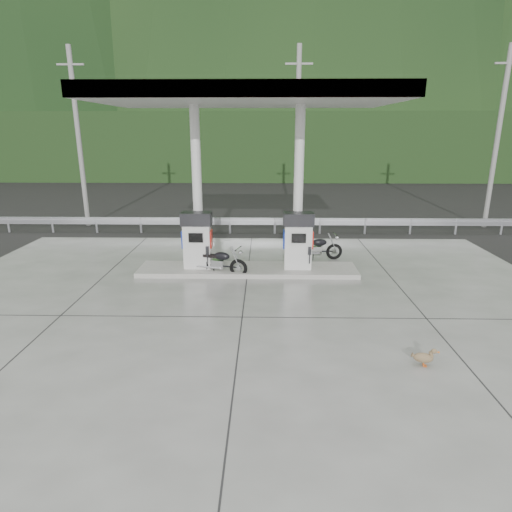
{
  "coord_description": "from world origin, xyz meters",
  "views": [
    {
      "loc": [
        0.53,
        -10.63,
        4.42
      ],
      "look_at": [
        0.3,
        1.0,
        1.0
      ],
      "focal_mm": 30.0,
      "sensor_mm": 36.0,
      "label": 1
    }
  ],
  "objects_px": {
    "gas_pump_left": "(197,240)",
    "motorcycle_left": "(219,262)",
    "motorcycle_right": "(317,248)",
    "duck": "(423,358)",
    "gas_pump_right": "(298,241)"
  },
  "relations": [
    {
      "from": "motorcycle_left",
      "to": "motorcycle_right",
      "type": "xyz_separation_m",
      "value": [
        3.27,
        1.74,
        -0.0
      ]
    },
    {
      "from": "duck",
      "to": "gas_pump_right",
      "type": "bearing_deg",
      "value": 120.73
    },
    {
      "from": "gas_pump_right",
      "to": "motorcycle_left",
      "type": "bearing_deg",
      "value": -173.07
    },
    {
      "from": "gas_pump_left",
      "to": "gas_pump_right",
      "type": "height_order",
      "value": "same"
    },
    {
      "from": "motorcycle_right",
      "to": "gas_pump_right",
      "type": "bearing_deg",
      "value": -123.34
    },
    {
      "from": "gas_pump_left",
      "to": "motorcycle_left",
      "type": "xyz_separation_m",
      "value": [
        0.72,
        -0.3,
        -0.64
      ]
    },
    {
      "from": "gas_pump_right",
      "to": "motorcycle_left",
      "type": "relative_size",
      "value": 1.04
    },
    {
      "from": "gas_pump_right",
      "to": "motorcycle_right",
      "type": "bearing_deg",
      "value": 61.37
    },
    {
      "from": "gas_pump_left",
      "to": "gas_pump_right",
      "type": "relative_size",
      "value": 1.0
    },
    {
      "from": "gas_pump_left",
      "to": "duck",
      "type": "xyz_separation_m",
      "value": [
        5.23,
        -5.68,
        -0.89
      ]
    },
    {
      "from": "motorcycle_right",
      "to": "duck",
      "type": "distance_m",
      "value": 7.22
    },
    {
      "from": "motorcycle_left",
      "to": "motorcycle_right",
      "type": "relative_size",
      "value": 1.01
    },
    {
      "from": "motorcycle_right",
      "to": "duck",
      "type": "xyz_separation_m",
      "value": [
        1.24,
        -7.11,
        -0.24
      ]
    },
    {
      "from": "motorcycle_right",
      "to": "duck",
      "type": "height_order",
      "value": "motorcycle_right"
    },
    {
      "from": "motorcycle_left",
      "to": "motorcycle_right",
      "type": "height_order",
      "value": "motorcycle_left"
    }
  ]
}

